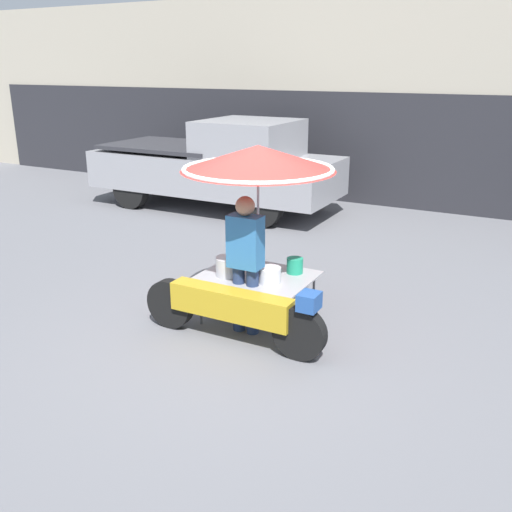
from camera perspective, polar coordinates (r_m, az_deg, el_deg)
name	(u,v)px	position (r m, az deg, el deg)	size (l,w,h in m)	color
ground_plane	(237,341)	(6.48, -1.89, -8.52)	(36.00, 36.00, 0.00)	slate
shopfront_building	(421,101)	(13.50, 16.20, 14.70)	(28.00, 2.06, 4.43)	#B2A893
vendor_motorcycle_cart	(254,194)	(6.39, -0.16, 6.18)	(2.24, 1.74, 2.11)	black
vendor_person	(245,258)	(6.37, -1.06, -0.22)	(0.38, 0.22, 1.61)	navy
pickup_truck	(220,165)	(12.17, -3.67, 9.03)	(5.32, 1.98, 1.90)	black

